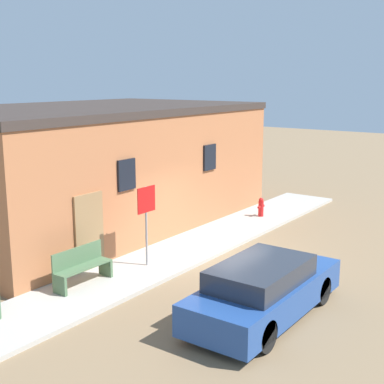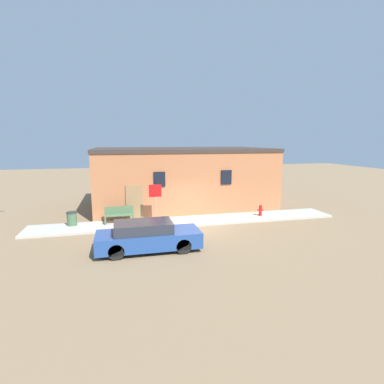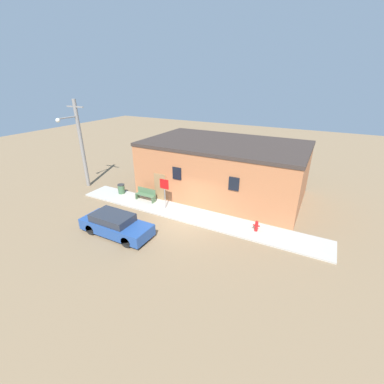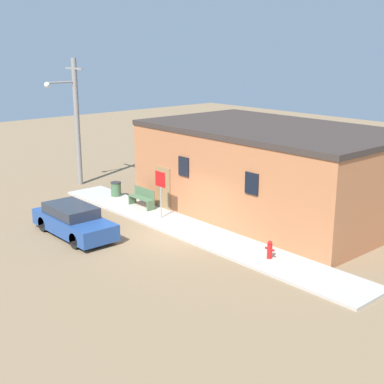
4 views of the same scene
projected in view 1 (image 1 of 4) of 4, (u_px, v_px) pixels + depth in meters
name	position (u px, v px, depth m)	size (l,w,h in m)	color
ground_plane	(218.00, 257.00, 15.88)	(80.00, 80.00, 0.00)	#846B4C
sidewalk	(189.00, 248.00, 16.49)	(18.11, 2.15, 0.11)	#B2ADA3
brick_building	(91.00, 166.00, 19.16)	(12.31, 7.40, 4.26)	#B26B42
fire_hydrant	(261.00, 207.00, 20.06)	(0.42, 0.20, 0.71)	red
stop_sign	(146.00, 210.00, 14.53)	(0.71, 0.06, 2.22)	gray
bench	(81.00, 266.00, 13.38)	(1.62, 0.44, 0.95)	#4C6B47
parked_car	(264.00, 290.00, 11.73)	(4.50, 1.71, 1.32)	black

